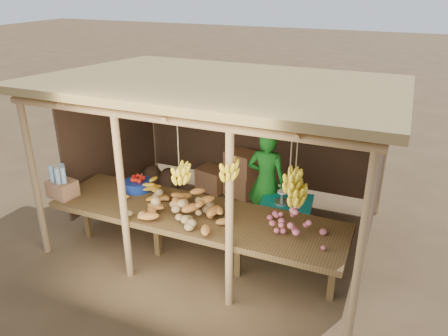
% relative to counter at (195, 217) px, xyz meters
% --- Properties ---
extents(ground, '(60.00, 60.00, 0.00)m').
position_rel_counter_xyz_m(ground, '(-0.00, 0.95, -0.74)').
color(ground, brown).
rests_on(ground, ground).
extents(stall_structure, '(4.70, 3.50, 2.43)m').
position_rel_counter_xyz_m(stall_structure, '(0.07, 0.99, 1.18)').
color(stall_structure, '#A58155').
rests_on(stall_structure, ground).
extents(counter, '(3.90, 1.05, 0.80)m').
position_rel_counter_xyz_m(counter, '(0.00, 0.00, 0.00)').
color(counter, brown).
rests_on(counter, ground).
extents(potato_heap, '(1.18, 0.95, 0.37)m').
position_rel_counter_xyz_m(potato_heap, '(-0.25, -0.14, 0.25)').
color(potato_heap, '#967C4D').
rests_on(potato_heap, counter).
extents(sweet_potato_heap, '(1.24, 0.92, 0.36)m').
position_rel_counter_xyz_m(sweet_potato_heap, '(-0.02, -0.18, 0.24)').
color(sweet_potato_heap, '#B4702E').
rests_on(sweet_potato_heap, counter).
extents(onion_heap, '(0.86, 0.62, 0.36)m').
position_rel_counter_xyz_m(onion_heap, '(1.32, 0.01, 0.24)').
color(onion_heap, '#BF5D69').
rests_on(onion_heap, counter).
extents(banana_pile, '(0.58, 0.44, 0.34)m').
position_rel_counter_xyz_m(banana_pile, '(-0.83, 0.10, 0.23)').
color(banana_pile, gold).
rests_on(banana_pile, counter).
extents(tomato_basin, '(0.39, 0.39, 0.20)m').
position_rel_counter_xyz_m(tomato_basin, '(-1.05, 0.29, 0.14)').
color(tomato_basin, navy).
rests_on(tomato_basin, counter).
extents(bottle_box, '(0.40, 0.34, 0.46)m').
position_rel_counter_xyz_m(bottle_box, '(-1.90, -0.29, 0.24)').
color(bottle_box, '#9E6B47').
rests_on(bottle_box, counter).
extents(vendor, '(0.60, 0.41, 1.59)m').
position_rel_counter_xyz_m(vendor, '(0.55, 1.27, 0.06)').
color(vendor, '#1B7A20').
rests_on(vendor, ground).
extents(tarp_crate, '(0.78, 0.69, 0.85)m').
position_rel_counter_xyz_m(tarp_crate, '(0.93, 1.05, -0.39)').
color(tarp_crate, brown).
rests_on(tarp_crate, ground).
extents(carton_stack, '(1.16, 0.52, 0.82)m').
position_rel_counter_xyz_m(carton_stack, '(-0.36, 2.15, -0.38)').
color(carton_stack, '#9E6B47').
rests_on(carton_stack, ground).
extents(burlap_sacks, '(0.74, 0.39, 0.52)m').
position_rel_counter_xyz_m(burlap_sacks, '(-1.64, 1.83, -0.51)').
color(burlap_sacks, '#493122').
rests_on(burlap_sacks, ground).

